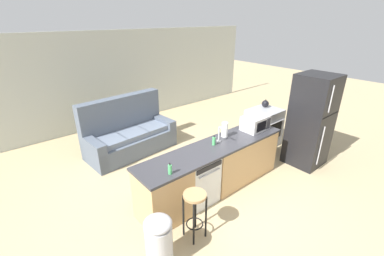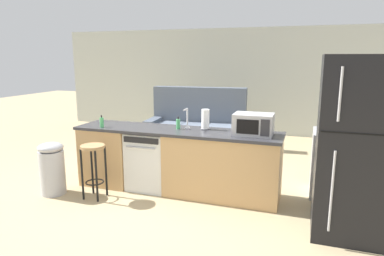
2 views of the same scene
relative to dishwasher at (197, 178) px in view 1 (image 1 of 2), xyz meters
The scene contains 15 objects.
ground_plane 0.49m from the dishwasher, ahead, with size 24.00×24.00×0.00m, color tan.
wall_back 4.33m from the dishwasher, 82.54° to the left, with size 10.00×0.06×2.60m.
kitchen_counter 0.49m from the dishwasher, ahead, with size 2.94×0.66×0.90m.
dishwasher is the anchor object (origin of this frame).
stove_range 2.66m from the dishwasher, 11.91° to the left, with size 0.76×0.68×0.90m.
refrigerator 2.71m from the dishwasher, 11.93° to the right, with size 0.72×0.73×1.92m.
microwave 1.60m from the dishwasher, ahead, with size 0.50×0.37×0.28m.
sink_faucet 0.82m from the dishwasher, ahead, with size 0.07×0.18×0.30m.
paper_towel_roll 1.01m from the dishwasher, 10.63° to the left, with size 0.14×0.14×0.28m.
soap_bottle 0.69m from the dishwasher, ahead, with size 0.06×0.06×0.18m.
dish_soap_bottle 0.89m from the dishwasher, 163.69° to the right, with size 0.06×0.06×0.18m.
kettle 2.91m from the dishwasher, 13.78° to the left, with size 0.21×0.17×0.19m.
bar_stool 0.83m from the dishwasher, 133.02° to the right, with size 0.32×0.32×0.74m.
trash_bin 1.37m from the dishwasher, 150.75° to the right, with size 0.35×0.35×0.74m.
couch 2.37m from the dishwasher, 91.43° to the left, with size 2.07×1.06×1.27m.
Camera 1 is at (-2.63, -2.72, 2.92)m, focal length 24.00 mm.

